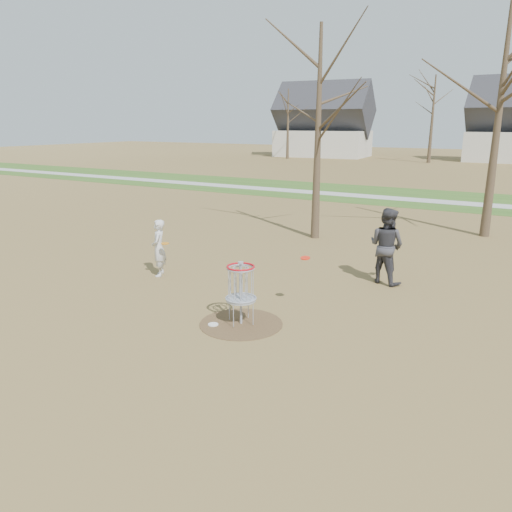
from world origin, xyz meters
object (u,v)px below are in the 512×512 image
at_px(disc_grounded, 213,324).
at_px(disc_golf_basket, 241,283).
at_px(player_standing, 159,248).
at_px(player_throwing, 386,246).

relative_size(disc_grounded, disc_golf_basket, 0.16).
bearing_deg(player_standing, disc_grounded, 25.67).
distance_m(player_standing, disc_golf_basket, 4.27).
xyz_separation_m(player_standing, disc_grounded, (3.38, -2.21, -0.78)).
distance_m(player_throwing, disc_grounded, 5.40).
height_order(player_standing, player_throwing, player_throwing).
xyz_separation_m(player_throwing, disc_golf_basket, (-1.83, -4.40, -0.11)).
bearing_deg(player_standing, disc_golf_basket, 33.35).
distance_m(disc_grounded, disc_golf_basket, 1.08).
distance_m(player_standing, player_throwing, 6.24).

